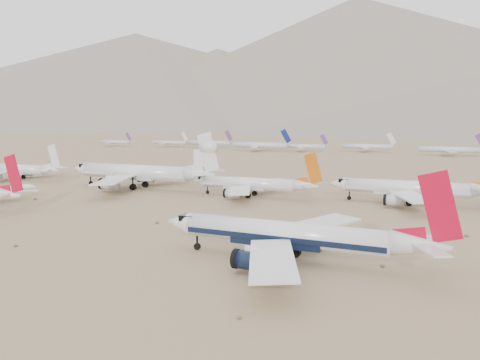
{
  "coord_description": "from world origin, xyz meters",
  "views": [
    {
      "loc": [
        33.99,
        -79.11,
        24.86
      ],
      "look_at": [
        -24.03,
        49.47,
        7.0
      ],
      "focal_mm": 35.0,
      "sensor_mm": 36.0,
      "label": 1
    }
  ],
  "objects": [
    {
      "name": "main_airliner",
      "position": [
        9.75,
        -2.0,
        4.82
      ],
      "size": [
        49.71,
        48.55,
        17.54
      ],
      "color": "white",
      "rests_on": "ground"
    },
    {
      "name": "mountain_range",
      "position": [
        70.18,
        1648.01,
        190.32
      ],
      "size": [
        7354.0,
        3024.0,
        470.0
      ],
      "color": "slate",
      "rests_on": "ground"
    },
    {
      "name": "row2_gold_tail",
      "position": [
        24.29,
        68.19,
        4.76
      ],
      "size": [
        47.81,
        46.75,
        17.02
      ],
      "color": "white",
      "rests_on": "ground"
    },
    {
      "name": "ground",
      "position": [
        0.0,
        0.0,
        0.0
      ],
      "size": [
        7000.0,
        7000.0,
        0.0
      ],
      "primitive_type": "plane",
      "color": "olive",
      "rests_on": "ground"
    },
    {
      "name": "row2_white_trijet",
      "position": [
        -68.66,
        61.26,
        6.16
      ],
      "size": [
        60.09,
        58.73,
        21.29
      ],
      "color": "white",
      "rests_on": "ground"
    },
    {
      "name": "row2_white_twin",
      "position": [
        -132.71,
        61.75,
        4.41
      ],
      "size": [
        43.82,
        42.88,
        15.66
      ],
      "color": "white",
      "rests_on": "ground"
    },
    {
      "name": "row2_orange_tail",
      "position": [
        -24.51,
        60.86,
        4.3
      ],
      "size": [
        42.96,
        42.03,
        15.33
      ],
      "color": "white",
      "rests_on": "ground"
    },
    {
      "name": "desert_scrub",
      "position": [
        2.26,
        -29.21,
        0.29
      ],
      "size": [
        261.14,
        121.67,
        0.63
      ],
      "color": "brown",
      "rests_on": "ground"
    },
    {
      "name": "distant_storage_row",
      "position": [
        -58.87,
        294.86,
        4.46
      ],
      "size": [
        471.68,
        67.72,
        16.24
      ],
      "color": "silver",
      "rests_on": "ground"
    }
  ]
}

